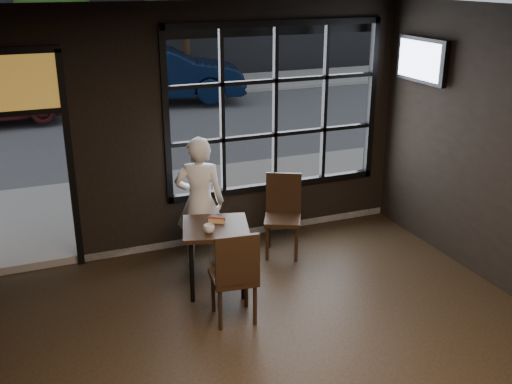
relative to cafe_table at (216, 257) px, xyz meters
name	(u,v)px	position (x,y,z in m)	size (l,w,h in m)	color
ceiling	(322,19)	(0.09, -2.23, 2.81)	(6.00, 7.00, 0.02)	black
window_frame	(275,108)	(1.29, 1.27, 1.40)	(3.06, 0.12, 2.28)	black
stained_transom	(5,83)	(-2.01, 1.27, 1.95)	(1.20, 0.06, 0.70)	orange
street_asphalt	(61,59)	(0.09, 21.77, -0.42)	(60.00, 41.00, 0.04)	#545456
cafe_table	(216,257)	(0.00, 0.00, 0.00)	(0.74, 0.74, 0.80)	black
chair_near	(233,274)	(-0.04, -0.69, 0.13)	(0.46, 0.46, 1.06)	black
chair_window	(283,217)	(1.08, 0.53, 0.13)	(0.46, 0.46, 1.07)	black
man	(200,202)	(0.02, 0.68, 0.44)	(0.61, 0.40, 1.68)	silver
hotdog	(217,220)	(0.04, 0.09, 0.43)	(0.20, 0.08, 0.06)	tan
cup	(209,229)	(-0.13, -0.15, 0.44)	(0.12, 0.12, 0.10)	silver
tv	(422,60)	(3.02, 0.50, 2.04)	(0.11, 0.98, 0.57)	black
navy_car	(159,73)	(1.83, 10.58, 0.48)	(1.65, 4.72, 1.55)	black
tree_left	(53,8)	(-0.61, 12.99, 2.15)	(2.13, 2.13, 3.63)	#332114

